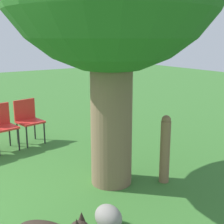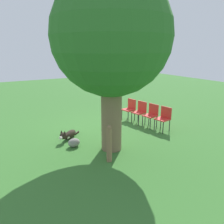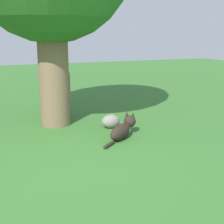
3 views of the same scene
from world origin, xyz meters
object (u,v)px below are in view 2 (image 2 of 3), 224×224
Objects in this scene: red_chair_1 at (140,111)px; red_chair_3 at (164,117)px; oak_tree at (111,38)px; fence_post at (109,143)px; red_chair_2 at (151,114)px; dog at (68,135)px; red_chair_0 at (130,108)px.

red_chair_3 is (-0.23, 1.09, 0.00)m from red_chair_1.
oak_tree is 3.63m from red_chair_1.
red_chair_2 is (-2.65, -1.55, -0.00)m from fence_post.
dog is 0.92× the size of fence_post.
oak_tree is at bearing 12.73° from red_chair_2.
fence_post is 1.16× the size of red_chair_1.
dog is at bearing 4.50° from red_chair_0.
red_chair_1 is at bearing -87.73° from red_chair_2.
oak_tree reaches higher than dog.
fence_post is 1.16× the size of red_chair_3.
fence_post reaches higher than red_chair_3.
red_chair_1 and red_chair_2 have the same top height.
fence_post is at bearing 37.76° from red_chair_0.
fence_post is 3.28m from red_chair_1.
red_chair_2 is at bearing 92.27° from red_chair_0.
red_chair_0 is 1.11m from red_chair_2.
fence_post reaches higher than red_chair_0.
red_chair_3 is at bearing 125.51° from dog.
red_chair_1 is 0.56m from red_chair_2.
dog is 1.06× the size of red_chair_2.
oak_tree is 4.72× the size of fence_post.
fence_post is 1.16× the size of red_chair_2.
oak_tree is at bearing 85.51° from dog.
dog is 3.01m from red_chair_1.
red_chair_2 is (-2.22, -0.92, -2.57)m from oak_tree.
oak_tree is 5.16× the size of dog.
oak_tree is at bearing -0.60° from red_chair_3.
red_chair_2 reaches higher than dog.
fence_post is at bearing 29.85° from red_chair_1.
dog is 1.06× the size of red_chair_1.
fence_post is at bearing 20.61° from red_chair_2.
red_chair_2 is at bearing -87.73° from red_chair_3.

